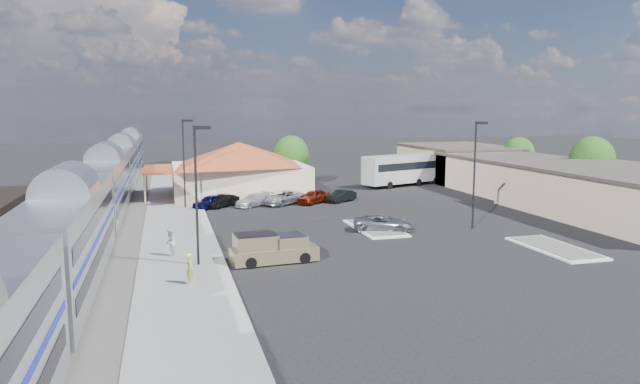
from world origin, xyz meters
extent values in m
plane|color=black|center=(0.00, 0.00, 0.00)|extent=(280.00, 280.00, 0.00)
cube|color=#4C4944|center=(-21.00, 8.00, 0.06)|extent=(16.00, 100.00, 0.12)
cube|color=gray|center=(-12.00, 6.00, 0.09)|extent=(5.50, 92.00, 0.18)
cube|color=silver|center=(-18.00, -9.12, 3.05)|extent=(3.00, 20.00, 5.00)
cube|color=black|center=(-18.00, -9.12, 0.30)|extent=(2.20, 16.00, 0.60)
cube|color=silver|center=(-18.00, 11.88, 3.05)|extent=(3.00, 20.00, 5.00)
cube|color=black|center=(-18.00, 11.88, 0.30)|extent=(2.20, 16.00, 0.60)
cube|color=silver|center=(-18.00, 32.88, 3.05)|extent=(3.00, 20.00, 5.00)
cube|color=black|center=(-18.00, 32.88, 0.30)|extent=(2.20, 16.00, 0.60)
cube|color=silver|center=(-18.00, 53.88, 3.05)|extent=(3.00, 20.00, 5.00)
cube|color=black|center=(-18.00, 53.88, 0.30)|extent=(2.20, 16.00, 0.60)
cylinder|color=black|center=(-24.00, 16.09, 2.10)|extent=(2.80, 14.00, 2.80)
cube|color=black|center=(-24.00, 16.09, 0.30)|extent=(2.20, 12.00, 0.60)
cube|color=beige|center=(-4.50, 24.00, 1.80)|extent=(15.00, 12.00, 3.60)
pyramid|color=#973921|center=(-4.50, 24.00, 4.90)|extent=(15.30, 12.24, 2.60)
cube|color=#973921|center=(-13.60, 24.00, 3.30)|extent=(3.20, 9.60, 0.25)
cube|color=#C6B28C|center=(28.00, 0.00, 2.10)|extent=(14.00, 22.00, 4.20)
cube|color=#3F3833|center=(28.00, 0.00, 4.35)|extent=(14.40, 22.40, 0.30)
cube|color=#C6B28C|center=(28.00, 18.00, 2.00)|extent=(12.00, 18.00, 4.00)
cube|color=#3F3833|center=(28.00, 18.00, 4.15)|extent=(12.40, 18.40, 0.30)
cube|color=#C6B28C|center=(28.00, 32.00, 2.25)|extent=(12.00, 16.00, 4.50)
cube|color=#3F3833|center=(28.00, 32.00, 4.65)|extent=(12.40, 16.40, 0.30)
cube|color=silver|center=(4.00, 2.00, 0.07)|extent=(3.30, 7.50, 0.15)
cube|color=#4C4944|center=(4.00, 2.00, 0.16)|extent=(2.70, 6.90, 0.10)
cube|color=silver|center=(14.00, -8.00, 0.07)|extent=(3.30, 7.50, 0.15)
cube|color=#4C4944|center=(14.00, -8.00, 0.16)|extent=(2.70, 6.90, 0.10)
cylinder|color=black|center=(-11.00, -6.00, 4.50)|extent=(0.16, 0.16, 9.00)
cube|color=black|center=(-10.50, -6.00, 8.85)|extent=(1.00, 0.25, 0.22)
cylinder|color=black|center=(-11.00, 16.00, 4.50)|extent=(0.16, 0.16, 9.00)
cube|color=black|center=(-10.50, 16.00, 8.85)|extent=(1.00, 0.25, 0.22)
cylinder|color=black|center=(12.00, 0.00, 4.50)|extent=(0.16, 0.16, 9.00)
cube|color=black|center=(12.50, 0.00, 8.85)|extent=(1.00, 0.25, 0.22)
cylinder|color=#382314|center=(34.00, 12.00, 1.43)|extent=(0.30, 0.30, 2.86)
ellipsoid|color=#183F12|center=(34.00, 12.00, 4.23)|extent=(4.94, 4.94, 5.46)
cylinder|color=#382314|center=(34.00, 26.00, 1.28)|extent=(0.30, 0.30, 2.55)
ellipsoid|color=#183F12|center=(34.00, 26.00, 3.77)|extent=(4.41, 4.41, 4.87)
cylinder|color=#382314|center=(3.00, 30.00, 1.36)|extent=(0.30, 0.30, 2.73)
ellipsoid|color=#183F12|center=(3.00, 30.00, 4.03)|extent=(4.71, 4.71, 5.21)
cube|color=tan|center=(-6.11, -6.12, 0.56)|extent=(5.75, 2.48, 0.92)
cube|color=tan|center=(-6.11, -6.12, 1.27)|extent=(2.28, 2.10, 0.97)
cube|color=tan|center=(-6.11, -6.12, 1.38)|extent=(2.84, 2.15, 1.12)
cylinder|color=black|center=(-4.24, -6.89, 0.37)|extent=(0.75, 0.34, 0.73)
cylinder|color=black|center=(-4.39, -5.06, 0.37)|extent=(0.75, 0.34, 0.73)
cylinder|color=black|center=(-7.82, -7.18, 0.37)|extent=(0.75, 0.34, 0.73)
cylinder|color=black|center=(-7.97, -5.35, 0.37)|extent=(0.75, 0.34, 0.73)
imported|color=#919398|center=(4.35, 1.00, 0.68)|extent=(5.36, 4.07, 1.35)
cube|color=silver|center=(17.54, 26.72, 2.26)|extent=(12.79, 6.85, 3.57)
cube|color=black|center=(17.54, 26.72, 2.69)|extent=(11.85, 6.54, 0.95)
cylinder|color=black|center=(22.10, 27.06, 0.47)|extent=(1.00, 0.62, 0.95)
cylinder|color=black|center=(21.27, 29.37, 0.47)|extent=(1.00, 0.62, 0.95)
cylinder|color=black|center=(14.39, 24.28, 0.47)|extent=(1.00, 0.62, 0.95)
cylinder|color=black|center=(13.56, 26.59, 0.47)|extent=(1.00, 0.62, 0.95)
imported|color=#D1E447|center=(-11.67, -9.97, 1.06)|extent=(0.47, 0.67, 1.76)
imported|color=white|center=(-12.69, -3.26, 1.08)|extent=(0.90, 1.03, 1.79)
imported|color=#0B0D3A|center=(-8.50, 15.92, 0.68)|extent=(4.11, 3.75, 1.36)
imported|color=black|center=(-7.29, 16.22, 0.65)|extent=(3.84, 3.63, 1.29)
imported|color=silver|center=(-4.09, 15.92, 0.65)|extent=(4.69, 4.19, 1.31)
imported|color=#989BA0|center=(-0.89, 16.22, 0.72)|extent=(5.58, 4.94, 1.43)
imported|color=maroon|center=(2.31, 15.92, 0.73)|extent=(4.45, 4.04, 1.47)
imported|color=black|center=(5.51, 16.22, 0.64)|extent=(3.97, 3.39, 1.29)
camera|label=1|loc=(-12.82, -42.04, 10.01)|focal=32.00mm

